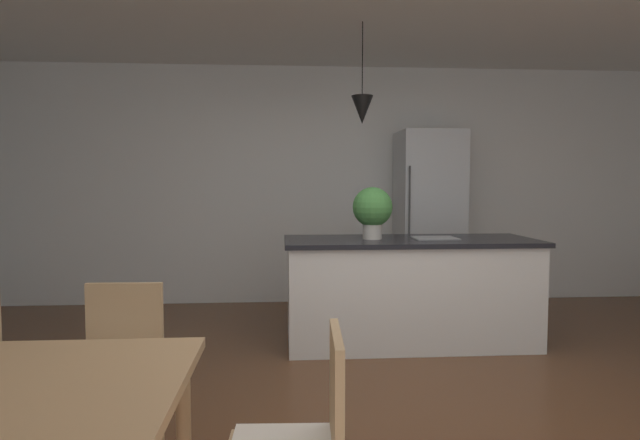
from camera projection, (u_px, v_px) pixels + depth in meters
ground_plane at (389, 426)px, 3.06m from camera, size 10.00×8.40×0.04m
wall_back_kitchen at (334, 185)px, 6.22m from camera, size 10.00×0.12×2.70m
chair_far_right at (117, 369)px, 2.57m from camera, size 0.42×0.42×0.87m
kitchen_island at (409, 290)px, 4.57m from camera, size 2.12×0.85×0.91m
refrigerator at (429, 220)px, 5.92m from camera, size 0.68×0.67×1.94m
pendant_over_island_main at (362, 110)px, 4.44m from camera, size 0.18×0.18×0.84m
potted_plant_on_island at (372, 209)px, 4.50m from camera, size 0.34×0.34×0.44m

